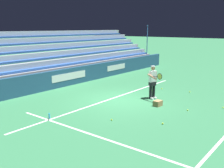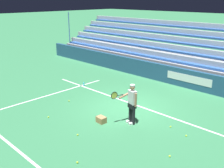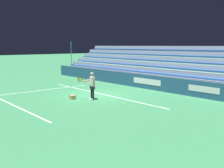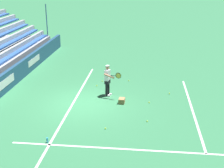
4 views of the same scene
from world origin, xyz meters
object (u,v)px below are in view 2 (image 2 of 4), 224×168
tennis_ball_by_box (171,127)px  water_bottle (84,84)px  tennis_ball_midcourt (186,136)px  tennis_ball_near_player (77,162)px  tennis_ball_toward_net (48,117)px  tennis_ball_stray_back (78,135)px  tennis_ball_far_right (69,101)px  tennis_player (132,104)px  ball_box_cardboard (101,120)px  tennis_ball_far_left (170,156)px

tennis_ball_by_box → water_bottle: bearing=-8.1°
water_bottle → tennis_ball_midcourt: bearing=171.2°
tennis_ball_near_player → tennis_ball_midcourt: size_ratio=1.00×
tennis_ball_by_box → tennis_ball_toward_net: bearing=34.3°
tennis_ball_stray_back → tennis_ball_toward_net: (2.17, -0.09, 0.00)m
tennis_ball_far_right → tennis_ball_midcourt: (-6.08, -0.98, 0.00)m
tennis_player → tennis_ball_toward_net: tennis_player is taller
tennis_ball_near_player → tennis_ball_midcourt: bearing=-112.4°
ball_box_cardboard → tennis_ball_near_player: (-1.55, 2.52, -0.10)m
tennis_ball_stray_back → tennis_ball_near_player: (-1.39, 1.12, 0.00)m
tennis_player → water_bottle: (5.22, -1.77, -0.78)m
tennis_player → tennis_ball_by_box: tennis_player is taller
tennis_ball_toward_net → tennis_ball_by_box: bearing=-145.7°
tennis_ball_far_right → tennis_ball_stray_back: bearing=148.4°
tennis_ball_far_right → ball_box_cardboard: bearing=170.7°
tennis_ball_midcourt → tennis_ball_far_right: bearing=9.2°
ball_box_cardboard → tennis_ball_far_right: ball_box_cardboard is taller
tennis_ball_by_box → tennis_ball_midcourt: bearing=165.5°
tennis_ball_toward_net → tennis_ball_far_left: 5.61m
ball_box_cardboard → tennis_ball_stray_back: (-0.16, 1.40, -0.10)m
tennis_ball_stray_back → water_bottle: bearing=-42.2°
tennis_ball_by_box → tennis_ball_far_right: size_ratio=1.00×
tennis_player → tennis_ball_midcourt: bearing=-164.5°
ball_box_cardboard → tennis_ball_by_box: (-2.36, -1.67, -0.10)m
tennis_ball_toward_net → tennis_ball_far_left: size_ratio=1.00×
tennis_ball_midcourt → tennis_player: bearing=15.5°
ball_box_cardboard → tennis_ball_midcourt: (-3.19, -1.45, -0.10)m
tennis_player → tennis_ball_far_right: size_ratio=25.98×
tennis_ball_midcourt → water_bottle: (7.45, -1.16, 0.08)m
tennis_player → tennis_ball_stray_back: tennis_player is taller
tennis_ball_toward_net → tennis_ball_far_right: bearing=-63.7°
tennis_ball_stray_back → tennis_ball_by_box: bearing=-125.6°
tennis_ball_toward_net → tennis_ball_far_right: same height
tennis_player → tennis_ball_far_left: (-2.53, 0.99, -0.86)m
tennis_ball_by_box → tennis_ball_midcourt: (-0.83, 0.21, 0.00)m
tennis_ball_stray_back → tennis_ball_toward_net: 2.17m
tennis_ball_near_player → tennis_ball_stray_back: bearing=-38.9°
tennis_ball_near_player → tennis_ball_midcourt: (-1.64, -3.98, 0.00)m
tennis_ball_near_player → water_bottle: 7.76m
tennis_ball_toward_net → water_bottle: 4.53m
tennis_ball_near_player → water_bottle: size_ratio=0.30×
ball_box_cardboard → tennis_ball_stray_back: ball_box_cardboard is taller
tennis_ball_toward_net → tennis_ball_near_player: bearing=161.2°
ball_box_cardboard → tennis_ball_toward_net: (2.01, 1.31, -0.10)m
tennis_player → tennis_ball_far_right: tennis_player is taller
tennis_ball_far_left → tennis_ball_stray_back: bearing=20.6°
tennis_ball_toward_net → tennis_ball_midcourt: size_ratio=1.00×
tennis_player → tennis_ball_by_box: size_ratio=25.98×
tennis_ball_near_player → ball_box_cardboard: bearing=-58.5°
tennis_ball_toward_net → tennis_ball_midcourt: bearing=-152.0°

